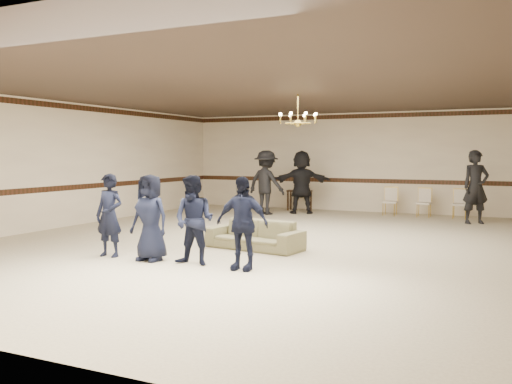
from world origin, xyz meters
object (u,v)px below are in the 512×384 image
boy_d (242,223)px  adult_mid (302,182)px  adult_left (266,183)px  adult_right (476,187)px  chandelier (298,109)px  banquet_chair_mid (424,203)px  boy_c (194,220)px  boy_b (150,218)px  boy_a (109,215)px  settee (255,235)px  banquet_chair_left (390,202)px  banquet_chair_right (460,204)px  console_table (299,200)px

boy_d → adult_mid: (-2.07, 8.30, 0.23)m
adult_left → adult_right: (6.00, 0.30, 0.00)m
chandelier → banquet_chair_mid: bearing=68.7°
boy_d → adult_right: size_ratio=0.77×
boy_d → banquet_chair_mid: (1.56, 8.91, -0.34)m
chandelier → boy_d: size_ratio=0.62×
boy_c → banquet_chair_mid: boy_c is taller
boy_b → boy_a: bearing=-177.6°
boy_a → adult_left: 7.61m
boy_c → banquet_chair_mid: (2.46, 8.91, -0.34)m
settee → banquet_chair_left: bearing=89.4°
banquet_chair_right → banquet_chair_mid: bearing=176.8°
banquet_chair_mid → banquet_chair_left: bearing=-174.1°
chandelier → banquet_chair_left: size_ratio=1.11×
banquet_chair_right → chandelier: bearing=-123.4°
adult_mid → banquet_chair_right: bearing=164.2°
boy_d → adult_right: (3.03, 7.90, 0.23)m
boy_b → adult_right: adult_right is taller
adult_mid → banquet_chair_right: 4.70m
chandelier → boy_a: size_ratio=0.62×
boy_a → boy_d: 2.70m
adult_right → settee: bearing=-152.6°
boy_a → console_table: size_ratio=1.89×
adult_right → boy_a: bearing=-157.3°
chandelier → banquet_chair_left: 5.83m
boy_d → adult_mid: 8.56m
console_table → adult_mid: bearing=-70.9°
banquet_chair_mid → banquet_chair_right: (1.00, 0.00, 0.00)m
boy_d → banquet_chair_left: boy_d is taller
adult_right → console_table: bearing=136.2°
adult_left → banquet_chair_mid: 4.75m
boy_c → adult_mid: 8.39m
banquet_chair_left → banquet_chair_right: 2.00m
banquet_chair_mid → console_table: banquet_chair_mid is taller
console_table → banquet_chair_left: bearing=-9.5°
banquet_chair_mid → adult_right: bearing=-28.5°
settee → banquet_chair_left: size_ratio=2.29×
settee → banquet_chair_mid: 7.41m
adult_right → console_table: adult_right is taller
settee → banquet_chair_right: (3.20, 7.07, 0.14)m
banquet_chair_right → adult_left: bearing=-169.9°
settee → banquet_chair_right: size_ratio=2.29×
boy_a → banquet_chair_left: size_ratio=1.79×
adult_mid → banquet_chair_right: adult_mid is taller
boy_b → chandelier: bearing=72.7°
banquet_chair_left → banquet_chair_mid: (1.00, 0.00, 0.00)m
banquet_chair_mid → banquet_chair_right: same height
adult_right → banquet_chair_mid: adult_right is taller
banquet_chair_left → boy_a: bearing=-115.8°
boy_b → settee: boy_b is taller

